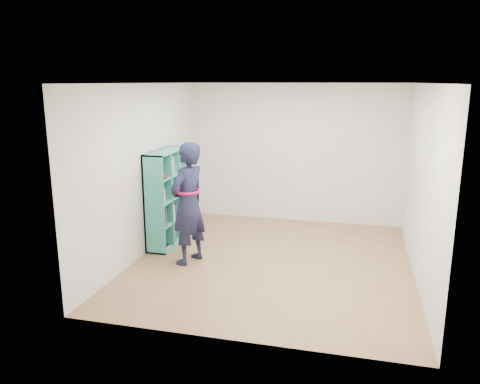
# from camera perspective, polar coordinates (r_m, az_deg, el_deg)

# --- Properties ---
(floor) EXTENTS (4.50, 4.50, 0.00)m
(floor) POSITION_cam_1_polar(r_m,az_deg,el_deg) (7.07, 3.96, -8.47)
(floor) COLOR brown
(floor) RESTS_ON ground
(ceiling) EXTENTS (4.50, 4.50, 0.00)m
(ceiling) POSITION_cam_1_polar(r_m,az_deg,el_deg) (6.57, 4.33, 13.09)
(ceiling) COLOR white
(ceiling) RESTS_ON wall_back
(wall_left) EXTENTS (0.02, 4.50, 2.60)m
(wall_left) POSITION_cam_1_polar(r_m,az_deg,el_deg) (7.31, -11.50, 2.63)
(wall_left) COLOR beige
(wall_left) RESTS_ON floor
(wall_right) EXTENTS (0.02, 4.50, 2.60)m
(wall_right) POSITION_cam_1_polar(r_m,az_deg,el_deg) (6.66, 21.32, 0.95)
(wall_right) COLOR beige
(wall_right) RESTS_ON floor
(wall_back) EXTENTS (4.00, 0.02, 2.60)m
(wall_back) POSITION_cam_1_polar(r_m,az_deg,el_deg) (8.89, 6.69, 4.68)
(wall_back) COLOR beige
(wall_back) RESTS_ON floor
(wall_front) EXTENTS (4.00, 0.02, 2.60)m
(wall_front) POSITION_cam_1_polar(r_m,az_deg,el_deg) (4.57, -0.85, -3.51)
(wall_front) COLOR beige
(wall_front) RESTS_ON floor
(bookshelf) EXTENTS (0.34, 1.17, 1.55)m
(bookshelf) POSITION_cam_1_polar(r_m,az_deg,el_deg) (7.74, -8.94, -0.69)
(bookshelf) COLOR teal
(bookshelf) RESTS_ON floor
(person) EXTENTS (0.63, 0.76, 1.80)m
(person) POSITION_cam_1_polar(r_m,az_deg,el_deg) (6.82, -6.36, -1.40)
(person) COLOR black
(person) RESTS_ON floor
(smartphone) EXTENTS (0.04, 0.09, 0.12)m
(smartphone) POSITION_cam_1_polar(r_m,az_deg,el_deg) (6.94, -6.95, -0.16)
(smartphone) COLOR silver
(smartphone) RESTS_ON person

